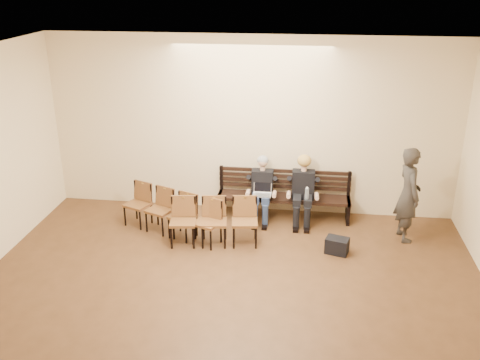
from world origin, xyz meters
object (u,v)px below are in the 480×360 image
Objects in this scene: bench at (283,207)px; laptop at (262,195)px; seated_woman at (303,192)px; chair_row_front at (214,222)px; chair_row_back at (171,213)px; passerby at (409,188)px; bag at (337,246)px; seated_man at (262,190)px; water_bottle at (307,200)px.

bench is 7.45× the size of laptop.
chair_row_front is (-1.54, -1.14, -0.19)m from seated_woman.
bench is at bearing 48.22° from chair_row_back.
passerby reaches higher than laptop.
bag is 1.66m from passerby.
bag is at bearing -52.53° from bench.
bag is at bearing -62.05° from seated_woman.
laptop is 0.17× the size of chair_row_back.
passerby is at bearing -10.24° from seated_man.
seated_woman is 1.92m from chair_row_front.
water_bottle is at bearing 71.29° from passerby.
laptop is (-0.40, -0.30, 0.35)m from bench.
chair_row_back is (-2.02, -0.97, 0.19)m from bench.
water_bottle is 1.84m from chair_row_front.
chair_row_back is at bearing -160.36° from seated_woman.
seated_woman is at bearing 63.89° from passerby.
water_bottle reaches higher than bag.
laptop is 0.23× the size of chair_row_front.
laptop is at bearing 45.06° from chair_row_back.
seated_woman is 3.53× the size of laptop.
chair_row_back is (-1.62, -0.67, -0.16)m from laptop.
bag is at bearing -8.69° from chair_row_front.
bag is (1.01, -1.31, -0.08)m from bench.
seated_woman reaches higher than bench.
seated_woman is 1.43m from bag.
laptop is 0.85m from water_bottle.
seated_man reaches higher than bag.
water_bottle is 2.55m from chair_row_back.
chair_row_front is at bearing 3.97° from chair_row_back.
seated_man is at bearing 110.47° from laptop.
seated_woman is 0.61× the size of chair_row_back.
seated_woman is (0.37, -0.12, 0.39)m from bench.
laptop reaches higher than water_bottle.
chair_row_back is (-4.26, -0.37, -0.59)m from passerby.
chair_row_back is (-2.47, -0.59, -0.16)m from water_bottle.
bench is 1.66m from bag.
seated_man is 4.95× the size of water_bottle.
seated_woman is 0.79m from laptop.
laptop is at bearing 144.21° from bag.
passerby is at bearing 27.49° from chair_row_back.
chair_row_back is (-2.39, -0.85, -0.20)m from seated_woman.
chair_row_back is at bearing 154.19° from chair_row_front.
chair_row_front is 0.77× the size of chair_row_back.
seated_woman is 0.80× the size of chair_row_front.
chair_row_front reaches higher than bag.
seated_man is at bearing 163.34° from water_bottle.
bag is at bearing -39.96° from seated_man.
chair_row_front is at bearing -143.45° from seated_woman.
chair_row_front is at bearing 178.62° from bag.
seated_man is 0.79× the size of chair_row_front.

